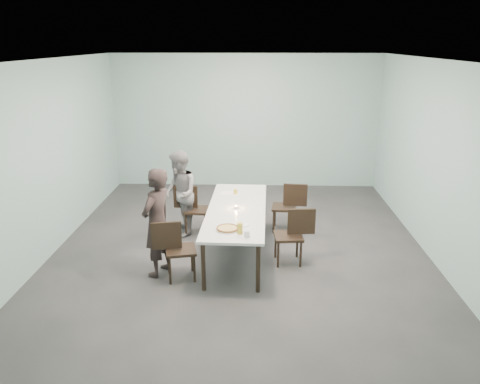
{
  "coord_description": "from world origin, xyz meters",
  "views": [
    {
      "loc": [
        0.24,
        -7.07,
        3.27
      ],
      "look_at": [
        0.0,
        -0.12,
        1.0
      ],
      "focal_mm": 35.0,
      "sensor_mm": 36.0,
      "label": 1
    }
  ],
  "objects_px": {
    "pizza": "(228,228)",
    "side_plate": "(243,224)",
    "diner_near": "(157,223)",
    "chair_far_right": "(289,204)",
    "chair_near_left": "(175,246)",
    "beer_glass": "(240,228)",
    "water_tumbler": "(247,234)",
    "tealight": "(236,207)",
    "diner_far": "(179,194)",
    "table": "(237,212)",
    "chair_far_left": "(192,206)",
    "chair_near_right": "(294,232)",
    "amber_tumbler": "(235,192)"
  },
  "relations": [
    {
      "from": "chair_far_left",
      "to": "chair_far_right",
      "type": "relative_size",
      "value": 1.0
    },
    {
      "from": "table",
      "to": "diner_near",
      "type": "height_order",
      "value": "diner_near"
    },
    {
      "from": "tealight",
      "to": "pizza",
      "type": "bearing_deg",
      "value": -95.37
    },
    {
      "from": "diner_near",
      "to": "pizza",
      "type": "bearing_deg",
      "value": 107.01
    },
    {
      "from": "water_tumbler",
      "to": "pizza",
      "type": "bearing_deg",
      "value": 139.41
    },
    {
      "from": "pizza",
      "to": "beer_glass",
      "type": "xyz_separation_m",
      "value": [
        0.18,
        -0.13,
        0.06
      ]
    },
    {
      "from": "chair_near_left",
      "to": "beer_glass",
      "type": "height_order",
      "value": "beer_glass"
    },
    {
      "from": "amber_tumbler",
      "to": "chair_near_right",
      "type": "bearing_deg",
      "value": -48.46
    },
    {
      "from": "chair_near_right",
      "to": "water_tumbler",
      "type": "distance_m",
      "value": 1.08
    },
    {
      "from": "chair_far_right",
      "to": "pizza",
      "type": "relative_size",
      "value": 2.56
    },
    {
      "from": "diner_near",
      "to": "side_plate",
      "type": "xyz_separation_m",
      "value": [
        1.22,
        0.08,
        -0.04
      ]
    },
    {
      "from": "diner_near",
      "to": "chair_far_left",
      "type": "bearing_deg",
      "value": -167.19
    },
    {
      "from": "pizza",
      "to": "side_plate",
      "type": "bearing_deg",
      "value": 42.3
    },
    {
      "from": "chair_near_left",
      "to": "chair_far_right",
      "type": "distance_m",
      "value": 2.53
    },
    {
      "from": "side_plate",
      "to": "water_tumbler",
      "type": "distance_m",
      "value": 0.43
    },
    {
      "from": "table",
      "to": "water_tumbler",
      "type": "distance_m",
      "value": 1.11
    },
    {
      "from": "diner_far",
      "to": "side_plate",
      "type": "xyz_separation_m",
      "value": [
        1.13,
        -1.39,
        0.01
      ]
    },
    {
      "from": "table",
      "to": "chair_near_left",
      "type": "bearing_deg",
      "value": -133.59
    },
    {
      "from": "chair_far_right",
      "to": "chair_near_left",
      "type": "bearing_deg",
      "value": 52.86
    },
    {
      "from": "chair_far_left",
      "to": "amber_tumbler",
      "type": "relative_size",
      "value": 10.88
    },
    {
      "from": "water_tumbler",
      "to": "side_plate",
      "type": "bearing_deg",
      "value": 98.54
    },
    {
      "from": "chair_far_left",
      "to": "diner_near",
      "type": "xyz_separation_m",
      "value": [
        -0.29,
        -1.53,
        0.3
      ]
    },
    {
      "from": "chair_near_left",
      "to": "water_tumbler",
      "type": "relative_size",
      "value": 9.67
    },
    {
      "from": "chair_near_right",
      "to": "water_tumbler",
      "type": "height_order",
      "value": "chair_near_right"
    },
    {
      "from": "chair_near_right",
      "to": "pizza",
      "type": "distance_m",
      "value": 1.14
    },
    {
      "from": "chair_near_right",
      "to": "diner_far",
      "type": "relative_size",
      "value": 0.58
    },
    {
      "from": "table",
      "to": "diner_far",
      "type": "distance_m",
      "value": 1.25
    },
    {
      "from": "chair_far_left",
      "to": "chair_near_right",
      "type": "relative_size",
      "value": 1.0
    },
    {
      "from": "chair_near_right",
      "to": "tealight",
      "type": "relative_size",
      "value": 15.54
    },
    {
      "from": "chair_near_left",
      "to": "side_plate",
      "type": "xyz_separation_m",
      "value": [
        0.96,
        0.21,
        0.25
      ]
    },
    {
      "from": "diner_near",
      "to": "side_plate",
      "type": "bearing_deg",
      "value": 117.06
    },
    {
      "from": "water_tumbler",
      "to": "amber_tumbler",
      "type": "height_order",
      "value": "water_tumbler"
    },
    {
      "from": "chair_far_left",
      "to": "water_tumbler",
      "type": "height_order",
      "value": "chair_far_left"
    },
    {
      "from": "chair_far_right",
      "to": "side_plate",
      "type": "height_order",
      "value": "chair_far_right"
    },
    {
      "from": "chair_far_left",
      "to": "pizza",
      "type": "distance_m",
      "value": 1.81
    },
    {
      "from": "chair_far_right",
      "to": "beer_glass",
      "type": "distance_m",
      "value": 2.14
    },
    {
      "from": "amber_tumbler",
      "to": "chair_far_left",
      "type": "bearing_deg",
      "value": 176.35
    },
    {
      "from": "chair_far_right",
      "to": "side_plate",
      "type": "relative_size",
      "value": 4.83
    },
    {
      "from": "diner_far",
      "to": "beer_glass",
      "type": "relative_size",
      "value": 9.97
    },
    {
      "from": "pizza",
      "to": "water_tumbler",
      "type": "height_order",
      "value": "water_tumbler"
    },
    {
      "from": "chair_near_left",
      "to": "pizza",
      "type": "relative_size",
      "value": 2.56
    },
    {
      "from": "chair_far_left",
      "to": "pizza",
      "type": "height_order",
      "value": "chair_far_left"
    },
    {
      "from": "chair_far_left",
      "to": "chair_near_right",
      "type": "xyz_separation_m",
      "value": [
        1.69,
        -1.1,
        0.0
      ]
    },
    {
      "from": "side_plate",
      "to": "table",
      "type": "bearing_deg",
      "value": 100.2
    },
    {
      "from": "diner_near",
      "to": "amber_tumbler",
      "type": "xyz_separation_m",
      "value": [
        1.05,
        1.48,
        -0.01
      ]
    },
    {
      "from": "diner_far",
      "to": "pizza",
      "type": "relative_size",
      "value": 4.4
    },
    {
      "from": "diner_far",
      "to": "tealight",
      "type": "height_order",
      "value": "diner_far"
    },
    {
      "from": "chair_near_left",
      "to": "chair_near_right",
      "type": "distance_m",
      "value": 1.81
    },
    {
      "from": "chair_far_left",
      "to": "tealight",
      "type": "height_order",
      "value": "chair_far_left"
    },
    {
      "from": "pizza",
      "to": "amber_tumbler",
      "type": "height_order",
      "value": "amber_tumbler"
    }
  ]
}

